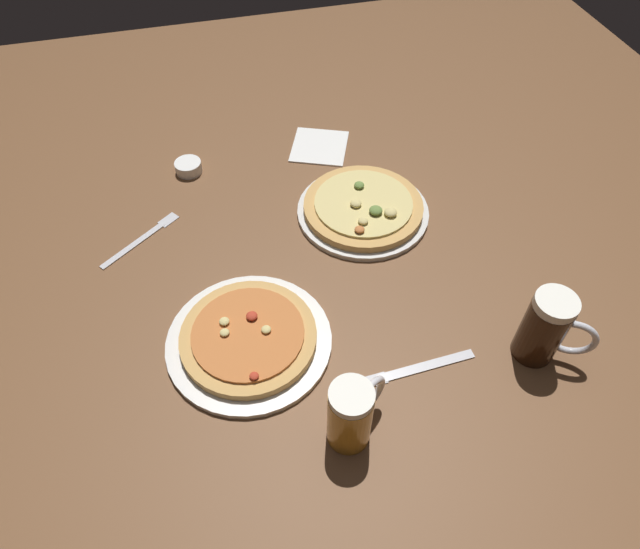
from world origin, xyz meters
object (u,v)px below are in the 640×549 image
(pizza_plate_near, at_px, (249,338))
(fork_left, at_px, (142,238))
(beer_mug_amber, at_px, (546,328))
(napkin_folded, at_px, (319,146))
(pizza_plate_far, at_px, (363,208))
(beer_mug_dark, at_px, (352,414))
(ramekin_sauce, at_px, (188,167))
(knife_spare, at_px, (414,369))

(pizza_plate_near, relative_size, fork_left, 1.75)
(beer_mug_amber, distance_m, napkin_folded, 0.74)
(pizza_plate_near, height_order, pizza_plate_far, pizza_plate_far)
(pizza_plate_near, relative_size, beer_mug_dark, 2.18)
(beer_mug_dark, relative_size, fork_left, 0.80)
(beer_mug_amber, xyz_separation_m, ramekin_sauce, (-0.57, 0.69, -0.06))
(ramekin_sauce, distance_m, fork_left, 0.24)
(beer_mug_dark, distance_m, ramekin_sauce, 0.78)
(pizza_plate_far, distance_m, knife_spare, 0.42)
(napkin_folded, bearing_deg, ramekin_sauce, -177.86)
(fork_left, xyz_separation_m, knife_spare, (0.46, -0.46, -0.00))
(beer_mug_amber, xyz_separation_m, napkin_folded, (-0.23, 0.70, -0.07))
(pizza_plate_near, distance_m, pizza_plate_far, 0.42)
(pizza_plate_near, distance_m, napkin_folded, 0.61)
(napkin_folded, height_order, knife_spare, napkin_folded)
(ramekin_sauce, bearing_deg, pizza_plate_near, -83.99)
(beer_mug_amber, relative_size, napkin_folded, 1.08)
(beer_mug_dark, bearing_deg, fork_left, 119.84)
(ramekin_sauce, bearing_deg, pizza_plate_far, -34.29)
(beer_mug_dark, bearing_deg, knife_spare, 30.13)
(knife_spare, bearing_deg, pizza_plate_far, 85.44)
(pizza_plate_near, xyz_separation_m, knife_spare, (0.28, -0.13, -0.01))
(ramekin_sauce, bearing_deg, knife_spare, -63.25)
(pizza_plate_far, relative_size, ramekin_sauce, 4.64)
(fork_left, distance_m, knife_spare, 0.65)
(pizza_plate_far, height_order, napkin_folded, pizza_plate_far)
(beer_mug_amber, relative_size, knife_spare, 0.67)
(pizza_plate_far, bearing_deg, napkin_folded, 97.28)
(pizza_plate_far, xyz_separation_m, knife_spare, (-0.03, -0.42, -0.01))
(pizza_plate_near, distance_m, beer_mug_amber, 0.54)
(pizza_plate_far, xyz_separation_m, beer_mug_amber, (0.20, -0.44, 0.06))
(ramekin_sauce, bearing_deg, napkin_folded, 2.14)
(beer_mug_dark, relative_size, knife_spare, 0.62)
(ramekin_sauce, relative_size, knife_spare, 0.28)
(pizza_plate_far, bearing_deg, ramekin_sauce, 145.71)
(beer_mug_dark, height_order, ramekin_sauce, beer_mug_dark)
(pizza_plate_near, relative_size, pizza_plate_far, 1.04)
(pizza_plate_near, distance_m, ramekin_sauce, 0.54)
(napkin_folded, bearing_deg, beer_mug_dark, -100.87)
(pizza_plate_near, distance_m, fork_left, 0.37)
(pizza_plate_near, height_order, beer_mug_dark, beer_mug_dark)
(beer_mug_amber, xyz_separation_m, fork_left, (-0.69, 0.48, -0.07))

